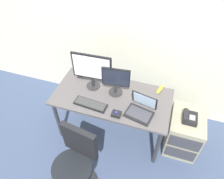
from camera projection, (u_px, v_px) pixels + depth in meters
name	position (u px, v px, depth m)	size (l,w,h in m)	color
ground_plane	(112.00, 130.00, 3.20)	(8.00, 8.00, 0.00)	#3A4764
back_wall	(129.00, 22.00, 2.69)	(6.00, 0.10, 2.80)	beige
desk	(112.00, 101.00, 2.73)	(1.49, 0.73, 0.75)	#4F4B4B
file_cabinet	(184.00, 132.00, 2.82)	(0.42, 0.53, 0.60)	gray
desk_phone	(189.00, 118.00, 2.57)	(0.17, 0.20, 0.09)	black
office_chair	(76.00, 166.00, 2.34)	(0.52, 0.52, 0.97)	black
monitor_main	(92.00, 69.00, 2.59)	(0.51, 0.18, 0.50)	#262628
monitor_side	(116.00, 80.00, 2.56)	(0.35, 0.18, 0.39)	#262628
keyboard	(91.00, 104.00, 2.56)	(0.42, 0.17, 0.03)	black
laptop	(141.00, 109.00, 2.45)	(0.36, 0.33, 0.24)	black
trackball_mouse	(116.00, 114.00, 2.44)	(0.11, 0.09, 0.07)	black
coffee_mug	(80.00, 71.00, 2.94)	(0.10, 0.09, 0.10)	maroon
banana	(160.00, 89.00, 2.73)	(0.19, 0.04, 0.04)	yellow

